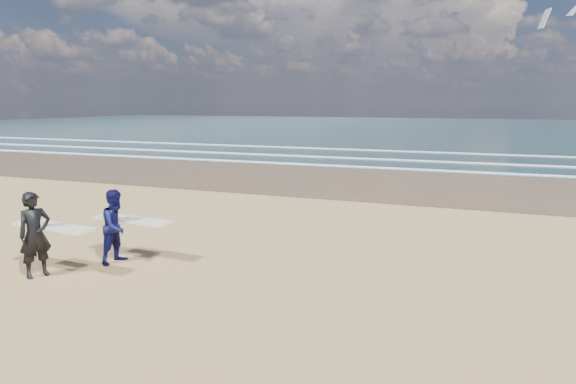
% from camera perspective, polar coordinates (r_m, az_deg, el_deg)
% --- Properties ---
extents(ocean, '(220.00, 100.00, 0.02)m').
position_cam_1_polar(ocean, '(80.78, 29.00, 5.93)').
color(ocean, '#1B363B').
rests_on(ocean, ground).
extents(surfer_near, '(2.24, 1.14, 1.99)m').
position_cam_1_polar(surfer_near, '(13.17, -26.12, -4.19)').
color(surfer_near, black).
rests_on(surfer_near, ground).
extents(surfer_far, '(2.23, 1.19, 1.86)m').
position_cam_1_polar(surfer_far, '(13.57, -18.38, -3.57)').
color(surfer_far, '#0B0C3D').
rests_on(surfer_far, ground).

